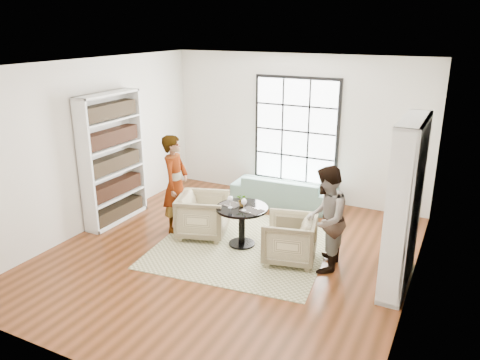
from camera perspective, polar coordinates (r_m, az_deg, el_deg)
The scene contains 16 objects.
ground at distance 7.67m, azimuth -1.34°, elevation -9.02°, with size 6.00×6.00×0.00m, color brown.
room_shell at distance 7.64m, azimuth 0.49°, elevation 1.07°, with size 6.00×6.01×6.00m.
rug at distance 7.96m, azimuth 0.37°, elevation -7.91°, with size 2.74×2.74×0.01m, color #BCB98D.
pedestal_table at distance 7.76m, azimuth 0.23°, elevation -4.60°, with size 0.86×0.86×0.69m.
sofa at distance 9.61m, azimuth 5.42°, elevation -1.29°, with size 2.09×0.82×0.61m, color slate.
armchair_left at distance 8.19m, azimuth -4.52°, elevation -4.29°, with size 0.81×0.84×0.76m, color tan.
armchair_right at distance 7.37m, azimuth 6.05°, elevation -7.17°, with size 0.78×0.80×0.73m, color tan.
person_left at distance 8.30m, azimuth -7.87°, elevation -0.46°, with size 0.64×0.42×1.75m, color gray.
person_right at distance 7.04m, azimuth 10.37°, elevation -4.72°, with size 0.78×0.61×1.62m, color gray.
placemat_left at distance 7.80m, azimuth -1.10°, elevation -2.97°, with size 0.34×0.26×0.01m, color #272422.
placemat_right at distance 7.54m, azimuth 1.47°, elevation -3.75°, with size 0.34×0.26×0.01m, color #272422.
cutlery_left at distance 7.79m, azimuth -1.10°, elevation -2.92°, with size 0.14×0.22×0.01m, color silver, non-canonical shape.
cutlery_right at distance 7.53m, azimuth 1.47°, elevation -3.70°, with size 0.14×0.22×0.01m, color silver, non-canonical shape.
wine_glass_left at distance 7.61m, azimuth -1.21°, elevation -2.36°, with size 0.09×0.09×0.21m.
wine_glass_right at distance 7.48m, azimuth 0.48°, elevation -2.69°, with size 0.10×0.10×0.21m.
flower_centerpiece at distance 7.69m, azimuth 0.34°, elevation -2.44°, with size 0.19×0.17×0.21m, color gray.
Camera 1 is at (3.21, -6.00, 3.55)m, focal length 35.00 mm.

